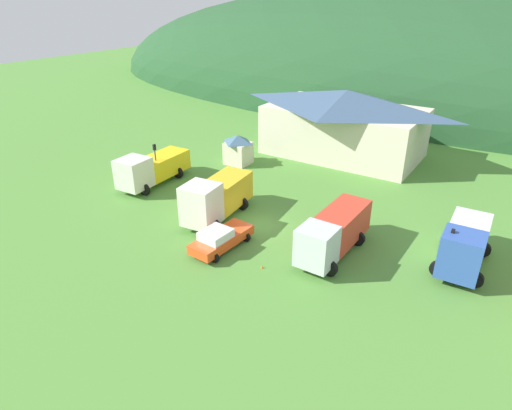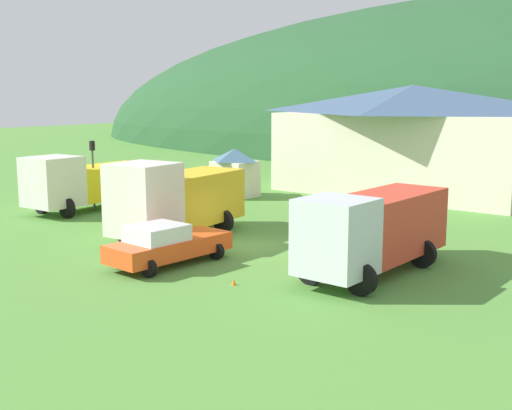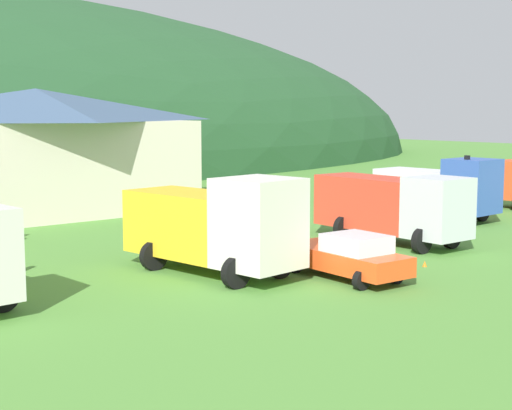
# 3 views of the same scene
# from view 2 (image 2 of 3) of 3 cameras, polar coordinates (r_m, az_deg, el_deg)

# --- Properties ---
(ground_plane) EXTENTS (200.00, 200.00, 0.00)m
(ground_plane) POSITION_cam_2_polar(r_m,az_deg,el_deg) (28.86, -0.65, -3.60)
(ground_plane) COLOR #518C38
(depot_building) EXTENTS (17.69, 10.34, 7.20)m
(depot_building) POSITION_cam_2_polar(r_m,az_deg,el_deg) (45.29, 13.42, 5.74)
(depot_building) COLOR beige
(depot_building) RESTS_ON ground
(play_shed_cream) EXTENTS (2.69, 2.42, 3.15)m
(play_shed_cream) POSITION_cam_2_polar(r_m,az_deg,el_deg) (42.34, -1.86, 2.90)
(play_shed_cream) COLOR beige
(play_shed_cream) RESTS_ON ground
(flatbed_truck_yellow) EXTENTS (3.53, 7.95, 3.26)m
(flatbed_truck_yellow) POSITION_cam_2_polar(r_m,az_deg,el_deg) (38.69, -14.78, 2.01)
(flatbed_truck_yellow) COLOR silver
(flatbed_truck_yellow) RESTS_ON ground
(heavy_rig_striped) EXTENTS (3.77, 7.58, 3.69)m
(heavy_rig_striped) POSITION_cam_2_polar(r_m,az_deg,el_deg) (30.24, -7.18, 0.62)
(heavy_rig_striped) COLOR silver
(heavy_rig_striped) RESTS_ON ground
(tow_truck_silver) EXTENTS (3.24, 7.66, 3.17)m
(tow_truck_silver) POSITION_cam_2_polar(r_m,az_deg,el_deg) (24.39, 10.13, -2.00)
(tow_truck_silver) COLOR silver
(tow_truck_silver) RESTS_ON ground
(service_pickup_orange) EXTENTS (2.60, 5.25, 1.66)m
(service_pickup_orange) POSITION_cam_2_polar(r_m,az_deg,el_deg) (25.82, -7.81, -3.41)
(service_pickup_orange) COLOR #ED4E1E
(service_pickup_orange) RESTS_ON ground
(traffic_light_west) EXTENTS (0.20, 0.32, 4.00)m
(traffic_light_west) POSITION_cam_2_polar(r_m,az_deg,el_deg) (38.44, -14.04, 3.18)
(traffic_light_west) COLOR #4C4C51
(traffic_light_west) RESTS_ON ground
(traffic_cone_near_pickup) EXTENTS (0.36, 0.36, 0.45)m
(traffic_cone_near_pickup) POSITION_cam_2_polar(r_m,az_deg,el_deg) (23.13, -1.96, -7.00)
(traffic_cone_near_pickup) COLOR orange
(traffic_cone_near_pickup) RESTS_ON ground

